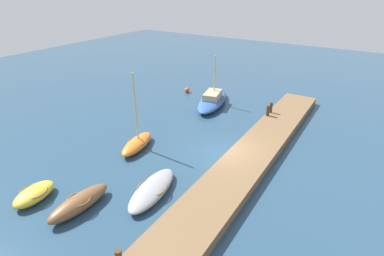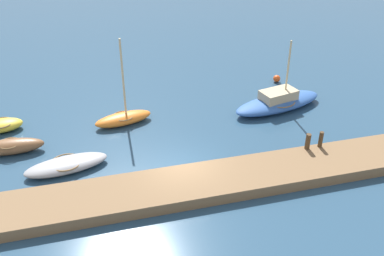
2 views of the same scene
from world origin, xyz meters
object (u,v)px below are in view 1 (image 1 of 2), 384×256
rowboat_brown (79,203)px  dinghy_yellow (34,194)px  mooring_post_mid_west (268,111)px  rowboat_grey (152,189)px  marker_buoy (187,90)px  mooring_post_mid_east (271,108)px  rowboat_orange (137,143)px  sailboat_blue (213,100)px

rowboat_brown → dinghy_yellow: bearing=107.7°
dinghy_yellow → mooring_post_mid_west: size_ratio=2.98×
rowboat_grey → rowboat_brown: bearing=131.2°
rowboat_brown → mooring_post_mid_west: mooring_post_mid_west is taller
rowboat_grey → marker_buoy: 16.88m
mooring_post_mid_west → marker_buoy: mooring_post_mid_west is taller
dinghy_yellow → marker_buoy: dinghy_yellow is taller
mooring_post_mid_east → dinghy_yellow: bearing=157.0°
dinghy_yellow → rowboat_orange: size_ratio=0.48×
marker_buoy → rowboat_orange: bearing=-163.8°
mooring_post_mid_east → marker_buoy: 9.82m
dinghy_yellow → rowboat_brown: 2.78m
sailboat_blue → rowboat_grey: size_ratio=1.51×
dinghy_yellow → rowboat_brown: bearing=-82.8°
dinghy_yellow → marker_buoy: (18.83, 2.42, -0.10)m
sailboat_blue → rowboat_grey: bearing=-178.1°
dinghy_yellow → rowboat_orange: bearing=-16.6°
dinghy_yellow → rowboat_grey: (3.69, -5.06, -0.06)m
rowboat_brown → rowboat_orange: 6.58m
mooring_post_mid_east → rowboat_orange: bearing=147.7°
sailboat_blue → rowboat_grey: sailboat_blue is taller
dinghy_yellow → sailboat_blue: (17.10, -1.54, 0.14)m
mooring_post_mid_west → mooring_post_mid_east: 0.76m
mooring_post_mid_east → marker_buoy: (1.91, 9.60, -0.76)m
rowboat_brown → mooring_post_mid_east: (16.16, -4.51, 0.61)m
rowboat_brown → mooring_post_mid_west: bearing=-14.5°
rowboat_brown → rowboat_grey: (2.93, -2.39, -0.11)m
dinghy_yellow → mooring_post_mid_east: (16.92, -7.18, 0.66)m
rowboat_brown → mooring_post_mid_west: 16.06m
rowboat_grey → mooring_post_mid_east: (13.23, -2.12, 0.72)m
sailboat_blue → rowboat_orange: bearing=164.0°
sailboat_blue → rowboat_brown: size_ratio=1.86×
mooring_post_mid_east → marker_buoy: bearing=78.7°
rowboat_grey → marker_buoy: bearing=16.7°
mooring_post_mid_east → rowboat_brown: bearing=164.4°
mooring_post_mid_west → rowboat_brown: bearing=163.7°
marker_buoy → rowboat_brown: bearing=-164.3°
dinghy_yellow → mooring_post_mid_east: 18.39m
sailboat_blue → rowboat_brown: (-16.34, -1.13, -0.09)m
rowboat_grey → mooring_post_mid_east: 13.41m
sailboat_blue → marker_buoy: size_ratio=12.68×
rowboat_brown → marker_buoy: (18.07, 5.09, -0.15)m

